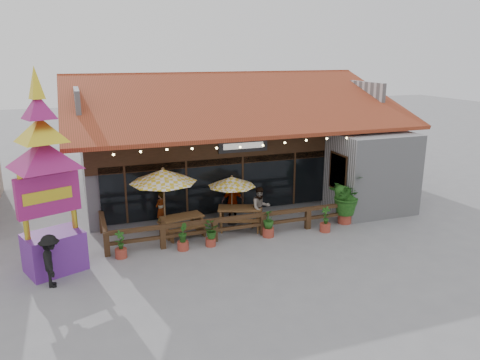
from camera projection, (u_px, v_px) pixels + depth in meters
name	position (u px, v px, depth m)	size (l,w,h in m)	color
ground	(269.00, 229.00, 19.28)	(100.00, 100.00, 0.00)	gray
restaurant_building	(225.00, 147.00, 24.79)	(15.50, 14.73, 6.09)	#AEAEB3
patio_railing	(219.00, 223.00, 18.14)	(10.00, 2.60, 0.92)	#4A2F1A
umbrella_left	(163.00, 176.00, 17.96)	(2.89, 2.89, 2.79)	brown
umbrella_right	(232.00, 182.00, 19.30)	(2.49, 2.49, 2.15)	brown
picnic_table_left	(182.00, 222.00, 18.54)	(1.85, 1.66, 0.79)	brown
picnic_table_right	(240.00, 214.00, 19.32)	(2.22, 2.07, 0.86)	brown
thai_sign_tower	(44.00, 160.00, 14.63)	(3.43, 3.43, 7.15)	#64268C
tropical_plant	(346.00, 196.00, 19.64)	(2.03, 2.00, 2.12)	#993929
diner_a	(161.00, 210.00, 19.27)	(0.56, 0.37, 1.54)	#372011
diner_b	(260.00, 208.00, 19.22)	(0.84, 0.65, 1.73)	#372011
diner_c	(233.00, 201.00, 20.17)	(0.96, 0.40, 1.64)	#372011
pedestrian	(51.00, 261.00, 14.35)	(1.09, 0.63, 1.69)	black
planter_a	(121.00, 246.00, 16.46)	(0.43, 0.42, 1.02)	#993929
planter_b	(183.00, 238.00, 17.11)	(0.42, 0.44, 1.02)	#993929
planter_c	(210.00, 233.00, 17.44)	(0.75, 0.74, 0.94)	#993929
planter_d	(268.00, 224.00, 18.34)	(0.55, 0.55, 1.10)	#993929
planter_e	(325.00, 221.00, 18.88)	(0.43, 0.45, 1.06)	#993929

